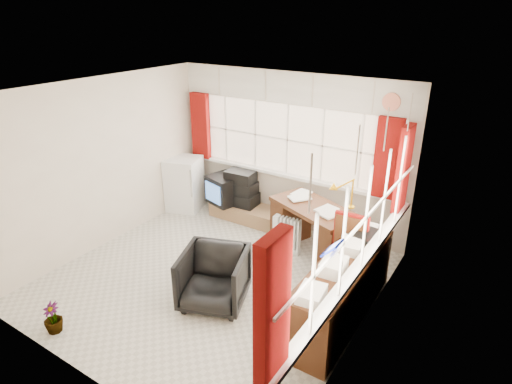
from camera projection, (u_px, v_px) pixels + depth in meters
ground at (214, 278)px, 5.77m from camera, size 4.00×4.00×0.00m
room_walls at (209, 175)px, 5.18m from camera, size 4.00×4.00×4.00m
window_back at (286, 171)px, 6.90m from camera, size 3.70×0.12×3.60m
window_right at (359, 261)px, 4.43m from camera, size 0.12×3.70×3.60m
curtains at (312, 170)px, 5.45m from camera, size 3.83×3.83×1.15m
overhead_cabinets at (321, 108)px, 5.15m from camera, size 3.98×3.98×0.48m
desk at (313, 227)px, 6.22m from camera, size 1.47×1.10×0.79m
desk_lamp at (353, 187)px, 5.92m from camera, size 0.18×0.16×0.45m
task_chair at (347, 253)px, 5.31m from camera, size 0.46×0.49×1.05m
office_chair at (214, 278)px, 5.16m from camera, size 0.98×1.00×0.71m
radiator at (288, 238)px, 6.32m from camera, size 0.38×0.17×0.56m
credenza at (342, 288)px, 4.91m from camera, size 0.50×2.00×0.85m
file_tray at (365, 237)px, 5.16m from camera, size 0.34×0.41×0.12m
tv_bench at (250, 213)px, 7.32m from camera, size 1.40×0.50×0.25m
crt_tv at (224, 189)px, 7.35m from camera, size 0.64×0.61×0.48m
hifi_stack at (241, 189)px, 7.26m from camera, size 0.60×0.40×0.60m
mini_fridge at (184, 184)px, 7.62m from camera, size 0.70×0.70×0.95m
spray_bottle_a at (253, 211)px, 7.31m from camera, size 0.15×0.15×0.32m
spray_bottle_b at (275, 228)px, 6.87m from camera, size 0.10×0.10×0.20m
flower_vase at (53, 318)px, 4.75m from camera, size 0.21×0.21×0.37m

